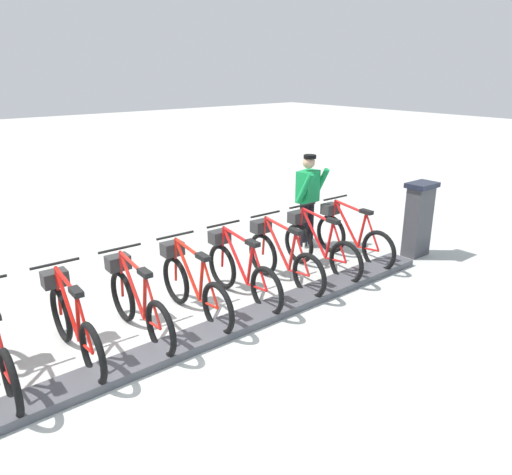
% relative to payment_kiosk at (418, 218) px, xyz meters
% --- Properties ---
extents(ground_plane, '(60.00, 60.00, 0.00)m').
position_rel_payment_kiosk_xyz_m(ground_plane, '(-0.05, 4.74, -0.67)').
color(ground_plane, '#B1B2AA').
extents(dock_rail_base, '(0.44, 8.57, 0.10)m').
position_rel_payment_kiosk_xyz_m(dock_rail_base, '(-0.05, 4.74, -0.62)').
color(dock_rail_base, '#47474C').
rests_on(dock_rail_base, ground).
extents(payment_kiosk, '(0.36, 0.52, 1.28)m').
position_rel_payment_kiosk_xyz_m(payment_kiosk, '(0.00, 0.00, 0.00)').
color(payment_kiosk, '#38383D').
rests_on(payment_kiosk, ground).
extents(bike_docked_0, '(1.72, 0.54, 1.02)m').
position_rel_payment_kiosk_xyz_m(bike_docked_0, '(0.57, 1.05, -0.24)').
color(bike_docked_0, black).
rests_on(bike_docked_0, ground).
extents(bike_docked_1, '(1.72, 0.54, 1.02)m').
position_rel_payment_kiosk_xyz_m(bike_docked_1, '(0.57, 1.83, -0.24)').
color(bike_docked_1, black).
rests_on(bike_docked_1, ground).
extents(bike_docked_2, '(1.72, 0.54, 1.02)m').
position_rel_payment_kiosk_xyz_m(bike_docked_2, '(0.57, 2.61, -0.24)').
color(bike_docked_2, black).
rests_on(bike_docked_2, ground).
extents(bike_docked_3, '(1.72, 0.54, 1.02)m').
position_rel_payment_kiosk_xyz_m(bike_docked_3, '(0.57, 3.38, -0.24)').
color(bike_docked_3, black).
rests_on(bike_docked_3, ground).
extents(bike_docked_4, '(1.72, 0.54, 1.02)m').
position_rel_payment_kiosk_xyz_m(bike_docked_4, '(0.57, 4.16, -0.24)').
color(bike_docked_4, black).
rests_on(bike_docked_4, ground).
extents(bike_docked_5, '(1.72, 0.54, 1.02)m').
position_rel_payment_kiosk_xyz_m(bike_docked_5, '(0.57, 4.94, -0.24)').
color(bike_docked_5, black).
rests_on(bike_docked_5, ground).
extents(bike_docked_6, '(1.72, 0.54, 1.02)m').
position_rel_payment_kiosk_xyz_m(bike_docked_6, '(0.57, 5.71, -0.24)').
color(bike_docked_6, black).
rests_on(bike_docked_6, ground).
extents(worker_near_rack, '(0.50, 0.68, 1.66)m').
position_rel_payment_kiosk_xyz_m(worker_near_rack, '(1.54, 1.11, 0.24)').
color(worker_near_rack, white).
rests_on(worker_near_rack, ground).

